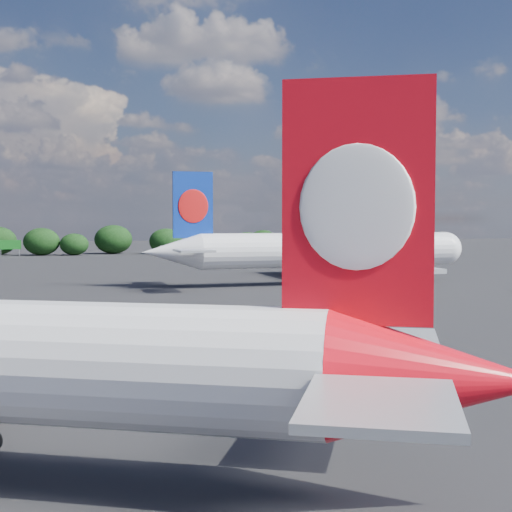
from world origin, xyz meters
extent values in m
plane|color=black|center=(0.00, 60.00, 0.00)|extent=(500.00, 500.00, 0.00)
cone|color=red|center=(17.27, -11.72, 4.86)|extent=(9.08, 7.59, 4.86)
cube|color=red|center=(14.61, -10.54, 11.08)|extent=(5.09, 2.61, 8.75)
ellipsoid|color=white|center=(14.49, -10.80, 10.91)|extent=(3.81, 1.83, 4.47)
ellipsoid|color=white|center=(14.73, -10.27, 10.91)|extent=(3.81, 1.83, 4.47)
cube|color=#9DA0A5|center=(13.33, -15.82, 5.25)|extent=(6.36, 7.10, 0.29)
cube|color=#9DA0A5|center=(17.66, -6.04, 5.25)|extent=(6.36, 7.10, 0.29)
cube|color=#9DA0A5|center=(0.17, 9.68, 3.31)|extent=(13.65, 20.34, 0.53)
cylinder|color=white|center=(41.87, 73.71, 5.52)|extent=(42.23, 8.35, 5.52)
sphere|color=white|center=(62.80, 75.13, 5.52)|extent=(5.88, 5.88, 5.52)
cone|color=white|center=(16.54, 71.99, 5.52)|extent=(9.19, 6.11, 5.52)
cube|color=#0D2F99|center=(19.84, 72.21, 12.58)|extent=(6.09, 0.96, 9.94)
ellipsoid|color=red|center=(19.87, 71.88, 12.39)|extent=(4.64, 0.53, 5.08)
ellipsoid|color=red|center=(19.82, 72.54, 12.39)|extent=(4.64, 0.53, 5.08)
cube|color=#9DA0A5|center=(19.15, 66.08, 5.96)|extent=(5.41, 6.95, 0.33)
cube|color=#9DA0A5|center=(18.33, 78.19, 5.96)|extent=(5.41, 6.95, 0.33)
cube|color=#9DA0A5|center=(45.05, 59.54, 3.75)|extent=(8.66, 22.51, 0.61)
cube|color=#9DA0A5|center=(43.10, 88.18, 3.75)|extent=(8.66, 22.51, 0.61)
cylinder|color=#9DA0A5|center=(46.87, 65.20, 2.32)|extent=(5.71, 3.35, 2.98)
cube|color=#9DA0A5|center=(46.87, 65.20, 3.09)|extent=(2.45, 0.50, 1.32)
cylinder|color=#9DA0A5|center=(45.68, 82.82, 2.32)|extent=(5.71, 3.35, 2.98)
cube|color=#9DA0A5|center=(45.68, 82.82, 3.09)|extent=(2.45, 0.50, 1.32)
cylinder|color=black|center=(39.89, 70.25, 1.66)|extent=(0.33, 0.33, 2.76)
cylinder|color=black|center=(39.89, 70.25, 0.61)|extent=(1.25, 0.58, 1.21)
cylinder|color=black|center=(38.68, 70.17, 0.61)|extent=(1.25, 0.58, 1.21)
cylinder|color=black|center=(39.44, 76.86, 1.66)|extent=(0.33, 0.33, 2.76)
cylinder|color=black|center=(39.44, 76.86, 0.61)|extent=(1.25, 0.58, 1.21)
cylinder|color=black|center=(38.23, 76.78, 0.61)|extent=(1.25, 0.58, 1.21)
cylinder|color=black|center=(58.39, 74.83, 1.60)|extent=(0.28, 0.28, 2.76)
cylinder|color=black|center=(58.39, 74.83, 0.50)|extent=(1.02, 0.45, 0.99)
cube|color=#14681B|center=(-18.00, 176.00, 3.20)|extent=(6.00, 0.30, 2.60)
cylinder|color=gray|center=(-20.50, 176.00, 1.00)|extent=(0.20, 0.20, 2.00)
cylinder|color=gray|center=(-15.50, 176.00, 1.00)|extent=(0.20, 0.20, 2.00)
cube|color=orange|center=(12.00, 182.00, 4.00)|extent=(5.00, 0.30, 3.00)
cylinder|color=gray|center=(12.00, 182.00, 1.25)|extent=(0.30, 0.30, 2.50)
ellipsoid|color=black|center=(-9.58, 177.84, 3.94)|extent=(10.24, 8.67, 7.88)
ellipsoid|color=black|center=(-0.49, 176.48, 3.15)|extent=(8.18, 6.92, 6.29)
ellipsoid|color=black|center=(10.73, 182.78, 4.32)|extent=(11.23, 9.50, 8.64)
ellipsoid|color=black|center=(25.93, 177.92, 3.80)|extent=(9.88, 8.36, 7.60)
ellipsoid|color=black|center=(36.35, 183.71, 2.91)|extent=(7.57, 6.41, 5.83)
ellipsoid|color=black|center=(50.34, 176.06, 3.25)|extent=(8.44, 7.14, 6.49)
ellipsoid|color=black|center=(56.19, 180.31, 3.50)|extent=(9.11, 7.71, 7.01)
ellipsoid|color=black|center=(69.61, 182.39, 3.68)|extent=(9.57, 8.10, 7.36)
ellipsoid|color=black|center=(82.60, 181.44, 4.03)|extent=(10.48, 8.87, 8.07)
ellipsoid|color=black|center=(94.96, 176.99, 3.11)|extent=(8.09, 6.85, 6.23)
ellipsoid|color=black|center=(107.61, 183.92, 4.07)|extent=(10.57, 8.94, 8.13)
camera|label=1|loc=(5.51, -34.47, 10.50)|focal=50.00mm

